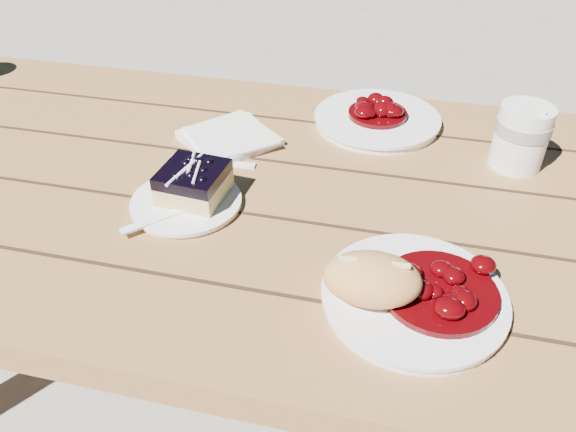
% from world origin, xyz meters
% --- Properties ---
extents(picnic_table, '(2.00, 1.55, 0.75)m').
position_xyz_m(picnic_table, '(0.00, -0.00, 0.59)').
color(picnic_table, brown).
rests_on(picnic_table, ground).
extents(main_plate, '(0.23, 0.23, 0.02)m').
position_xyz_m(main_plate, '(0.26, -0.21, 0.76)').
color(main_plate, white).
rests_on(main_plate, picnic_table).
extents(goulash_stew, '(0.15, 0.15, 0.04)m').
position_xyz_m(goulash_stew, '(0.29, -0.21, 0.79)').
color(goulash_stew, '#480205').
rests_on(goulash_stew, main_plate).
extents(bread_roll, '(0.13, 0.09, 0.06)m').
position_xyz_m(bread_roll, '(0.21, -0.23, 0.80)').
color(bread_roll, '#DB9954').
rests_on(bread_roll, main_plate).
extents(dessert_plate, '(0.17, 0.17, 0.01)m').
position_xyz_m(dessert_plate, '(-0.10, -0.08, 0.76)').
color(dessert_plate, white).
rests_on(dessert_plate, picnic_table).
extents(blueberry_cake, '(0.10, 0.10, 0.06)m').
position_xyz_m(blueberry_cake, '(-0.09, -0.07, 0.79)').
color(blueberry_cake, tan).
rests_on(blueberry_cake, dessert_plate).
extents(fork_dessert, '(0.13, 0.13, 0.00)m').
position_xyz_m(fork_dessert, '(-0.12, -0.14, 0.76)').
color(fork_dessert, white).
rests_on(fork_dessert, dessert_plate).
extents(coffee_cup, '(0.09, 0.09, 0.11)m').
position_xyz_m(coffee_cup, '(0.42, 0.17, 0.81)').
color(coffee_cup, white).
rests_on(coffee_cup, picnic_table).
extents(napkin_stack, '(0.21, 0.21, 0.01)m').
position_xyz_m(napkin_stack, '(-0.10, 0.13, 0.76)').
color(napkin_stack, white).
rests_on(napkin_stack, picnic_table).
extents(fork_table, '(0.16, 0.04, 0.00)m').
position_xyz_m(fork_table, '(-0.09, 0.05, 0.75)').
color(fork_table, white).
rests_on(fork_table, picnic_table).
extents(second_plate, '(0.24, 0.24, 0.02)m').
position_xyz_m(second_plate, '(0.17, 0.27, 0.76)').
color(second_plate, white).
rests_on(second_plate, picnic_table).
extents(second_stew, '(0.12, 0.12, 0.04)m').
position_xyz_m(second_stew, '(0.17, 0.27, 0.79)').
color(second_stew, '#480205').
rests_on(second_stew, second_plate).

